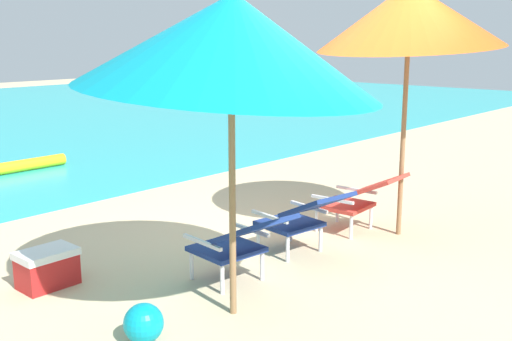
% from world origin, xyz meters
% --- Properties ---
extents(ground_plane, '(40.00, 40.00, 0.00)m').
position_xyz_m(ground_plane, '(0.00, 4.00, 0.00)').
color(ground_plane, '#CCB78E').
extents(swim_buoy, '(1.60, 0.18, 0.18)m').
position_xyz_m(swim_buoy, '(-0.01, 5.40, 0.10)').
color(swim_buoy, yellow).
rests_on(swim_buoy, ocean_band).
extents(lounge_chair_left, '(0.63, 0.93, 0.68)m').
position_xyz_m(lounge_chair_left, '(-0.93, -0.19, 0.40)').
color(lounge_chair_left, navy).
rests_on(lounge_chair_left, ground_plane).
extents(lounge_chair_center, '(0.65, 0.94, 0.68)m').
position_xyz_m(lounge_chair_center, '(-0.00, -0.14, 0.40)').
color(lounge_chair_center, navy).
rests_on(lounge_chair_center, ground_plane).
extents(lounge_chair_right, '(0.60, 0.91, 0.68)m').
position_xyz_m(lounge_chair_right, '(0.94, -0.16, 0.40)').
color(lounge_chair_right, red).
rests_on(lounge_chair_right, ground_plane).
extents(beach_umbrella_left, '(2.87, 2.89, 2.43)m').
position_xyz_m(beach_umbrella_left, '(-1.34, -0.51, 2.01)').
color(beach_umbrella_left, olive).
rests_on(beach_umbrella_left, ground_plane).
extents(beach_umbrella_right, '(2.04, 2.00, 2.64)m').
position_xyz_m(beach_umbrella_right, '(1.21, -0.50, 2.26)').
color(beach_umbrella_right, olive).
rests_on(beach_umbrella_right, ground_plane).
extents(beach_ball, '(0.28, 0.28, 0.28)m').
position_xyz_m(beach_ball, '(-2.08, -0.37, 0.14)').
color(beach_ball, '#0A93AD').
rests_on(beach_ball, ground_plane).
extents(cooler_box, '(0.47, 0.32, 0.32)m').
position_xyz_m(cooler_box, '(-2.01, 1.01, 0.16)').
color(cooler_box, red).
rests_on(cooler_box, ground_plane).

